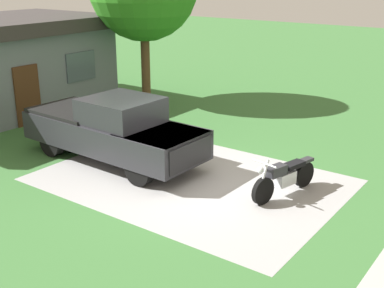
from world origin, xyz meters
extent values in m
plane|color=#3A6E35|center=(0.00, 0.00, 0.00)|extent=(80.00, 80.00, 0.00)
cube|color=#9F9F9F|center=(0.00, 0.00, 0.00)|extent=(5.38, 7.55, 0.01)
cylinder|color=black|center=(-0.15, -2.20, 0.33)|extent=(0.67, 0.27, 0.66)
cylinder|color=black|center=(1.36, -2.55, 0.33)|extent=(0.67, 0.27, 0.66)
cube|color=silver|center=(0.63, -2.38, 0.42)|extent=(0.60, 0.38, 0.32)
cube|color=#28282D|center=(0.29, -2.30, 0.72)|extent=(0.57, 0.37, 0.24)
cube|color=black|center=(0.92, -2.45, 0.70)|extent=(0.65, 0.41, 0.12)
cube|color=#28282D|center=(1.36, -2.55, 0.70)|extent=(0.51, 0.30, 0.08)
cylinder|color=silver|center=(-0.15, -2.20, 0.70)|extent=(0.34, 0.13, 0.77)
cylinder|color=silver|center=(-0.15, -2.20, 1.02)|extent=(0.20, 0.69, 0.04)
sphere|color=silver|center=(-0.27, -2.17, 0.88)|extent=(0.16, 0.16, 0.16)
cylinder|color=black|center=(0.64, 0.82, 0.42)|extent=(0.32, 0.85, 0.84)
cylinder|color=black|center=(-1.00, 0.87, 0.42)|extent=(0.32, 0.85, 0.84)
cylinder|color=black|center=(0.73, 4.32, 0.42)|extent=(0.32, 0.85, 0.84)
cylinder|color=black|center=(-0.91, 4.37, 0.42)|extent=(0.32, 0.85, 0.84)
cube|color=#28282D|center=(-0.13, 2.65, 0.80)|extent=(2.15, 5.65, 0.80)
cube|color=#28282D|center=(-0.18, 0.80, 1.10)|extent=(1.95, 1.95, 0.20)
cube|color=#28282D|center=(-0.14, 2.25, 1.55)|extent=(1.85, 1.95, 0.70)
cube|color=#3F4C56|center=(-0.16, 1.45, 1.45)|extent=(1.70, 0.21, 0.60)
cube|color=black|center=(-0.09, 4.20, 1.05)|extent=(1.96, 2.45, 0.50)
cube|color=black|center=(-0.21, -0.13, 0.80)|extent=(1.70, 0.15, 0.64)
cylinder|color=brown|center=(5.54, 6.31, 1.57)|extent=(0.36, 0.36, 3.14)
cube|color=#4C2D19|center=(0.70, 7.56, 1.05)|extent=(1.00, 0.08, 2.10)
cube|color=#4C5966|center=(3.22, 7.56, 1.70)|extent=(1.40, 0.06, 1.10)
camera|label=1|loc=(-9.74, -7.13, 5.19)|focal=46.96mm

